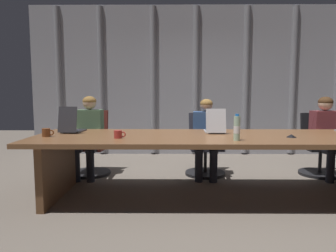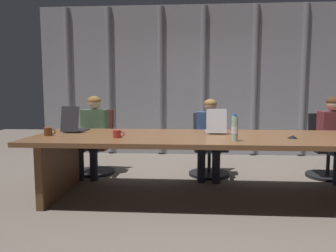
{
  "view_description": "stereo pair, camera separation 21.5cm",
  "coord_description": "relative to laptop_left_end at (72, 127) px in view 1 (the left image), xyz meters",
  "views": [
    {
      "loc": [
        -0.51,
        -3.56,
        1.23
      ],
      "look_at": [
        -0.54,
        0.1,
        0.84
      ],
      "focal_mm": 33.17,
      "sensor_mm": 36.0,
      "label": 1
    },
    {
      "loc": [
        -0.29,
        -3.55,
        1.23
      ],
      "look_at": [
        -0.54,
        0.1,
        0.84
      ],
      "focal_mm": 33.17,
      "sensor_mm": 36.0,
      "label": 2
    }
  ],
  "objects": [
    {
      "name": "person_left_end",
      "position": [
        0.03,
        0.65,
        -0.13
      ],
      "size": [
        0.39,
        0.55,
        1.18
      ],
      "rotation": [
        0.0,
        0.0,
        -1.6
      ],
      "color": "#4C6B4C",
      "rests_on": "ground_plane"
    },
    {
      "name": "office_chair_left_end",
      "position": [
        0.02,
        0.8,
        -0.44
      ],
      "size": [
        0.6,
        0.6,
        0.96
      ],
      "rotation": [
        0.0,
        0.0,
        -1.66
      ],
      "color": "#511E19",
      "rests_on": "ground_plane"
    },
    {
      "name": "water_bottle_primary",
      "position": [
        1.92,
        -0.66,
        0.06
      ],
      "size": [
        0.07,
        0.07,
        0.28
      ],
      "color": "#ADD1B2",
      "rests_on": "conference_table"
    },
    {
      "name": "conference_table",
      "position": [
        1.74,
        -0.28,
        -0.2
      ],
      "size": [
        4.17,
        1.26,
        0.74
      ],
      "color": "brown",
      "rests_on": "ground_plane"
    },
    {
      "name": "ground_plane",
      "position": [
        1.74,
        -0.28,
        -0.8
      ],
      "size": [
        13.04,
        13.04,
        0.0
      ],
      "primitive_type": "plane",
      "color": "#6B6056"
    },
    {
      "name": "laptop_left_mid",
      "position": [
        1.78,
        -0.01,
        -0.0
      ],
      "size": [
        0.25,
        0.38,
        0.3
      ],
      "rotation": [
        0.0,
        0.0,
        1.55
      ],
      "color": "#BCBCC1",
      "rests_on": "conference_table"
    },
    {
      "name": "conference_mic_left_side",
      "position": [
        2.58,
        -0.42,
        -0.04
      ],
      "size": [
        0.11,
        0.11,
        0.03
      ],
      "primitive_type": "cone",
      "color": "black",
      "rests_on": "conference_table"
    },
    {
      "name": "curtain_backdrop",
      "position": [
        1.75,
        2.38,
        0.66
      ],
      "size": [
        6.52,
        0.17,
        2.92
      ],
      "color": "#9999A0",
      "rests_on": "ground_plane"
    },
    {
      "name": "coffee_mug_near",
      "position": [
        -0.17,
        -0.39,
        -0.02
      ],
      "size": [
        0.13,
        0.09,
        0.09
      ],
      "color": "brown",
      "rests_on": "conference_table"
    },
    {
      "name": "coffee_mug_far",
      "position": [
        0.66,
        -0.5,
        -0.02
      ],
      "size": [
        0.13,
        0.09,
        0.09
      ],
      "color": "#B2332D",
      "rests_on": "conference_table"
    },
    {
      "name": "laptop_left_end",
      "position": [
        0.0,
        0.0,
        0.0
      ],
      "size": [
        0.25,
        0.41,
        0.33
      ],
      "rotation": [
        0.0,
        0.0,
        1.51
      ],
      "color": "#2D2D33",
      "rests_on": "conference_table"
    },
    {
      "name": "office_chair_center",
      "position": [
        3.48,
        0.8,
        -0.45
      ],
      "size": [
        0.6,
        0.6,
        0.92
      ],
      "rotation": [
        0.0,
        0.0,
        -1.58
      ],
      "color": "black",
      "rests_on": "ground_plane"
    },
    {
      "name": "person_left_mid",
      "position": [
        1.75,
        0.64,
        -0.15
      ],
      "size": [
        0.43,
        0.57,
        1.14
      ],
      "rotation": [
        0.0,
        0.0,
        -1.67
      ],
      "color": "#335184",
      "rests_on": "ground_plane"
    },
    {
      "name": "office_chair_left_mid",
      "position": [
        1.75,
        0.8,
        -0.45
      ],
      "size": [
        0.6,
        0.6,
        0.92
      ],
      "rotation": [
        0.0,
        0.0,
        -1.48
      ],
      "color": "#2D2D38",
      "rests_on": "ground_plane"
    },
    {
      "name": "person_center",
      "position": [
        3.51,
        0.65,
        -0.13
      ],
      "size": [
        0.39,
        0.56,
        1.17
      ],
      "rotation": [
        0.0,
        0.0,
        -1.51
      ],
      "color": "brown",
      "rests_on": "ground_plane"
    }
  ]
}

